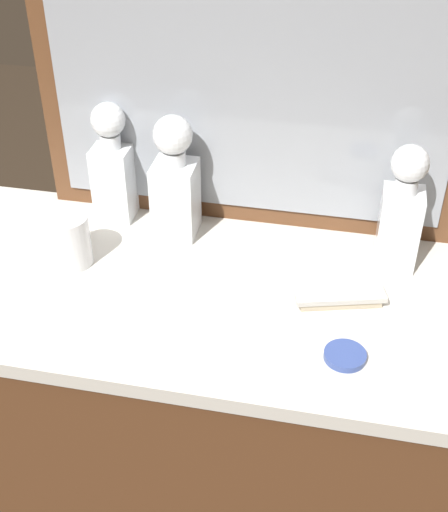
# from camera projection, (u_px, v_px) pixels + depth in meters

# --- Properties ---
(dresser) EXTENTS (1.27, 0.54, 0.84)m
(dresser) POSITION_uv_depth(u_px,v_px,m) (224.00, 433.00, 1.58)
(dresser) COLOR brown
(dresser) RESTS_ON ground_plane
(dresser_mirror) EXTENTS (0.88, 0.03, 0.70)m
(dresser_mirror) POSITION_uv_depth(u_px,v_px,m) (251.00, 66.00, 1.33)
(dresser_mirror) COLOR brown
(dresser_mirror) RESTS_ON dresser
(crystal_decanter_center) EXTENTS (0.09, 0.09, 0.27)m
(crystal_decanter_center) POSITION_uv_depth(u_px,v_px,m) (175.00, 188.00, 1.43)
(crystal_decanter_center) COLOR white
(crystal_decanter_center) RESTS_ON dresser
(crystal_decanter_rear) EXTENTS (0.08, 0.08, 0.26)m
(crystal_decanter_rear) POSITION_uv_depth(u_px,v_px,m) (114.00, 173.00, 1.48)
(crystal_decanter_rear) COLOR white
(crystal_decanter_rear) RESTS_ON dresser
(crystal_decanter_front) EXTENTS (0.08, 0.08, 0.26)m
(crystal_decanter_front) POSITION_uv_depth(u_px,v_px,m) (400.00, 219.00, 1.34)
(crystal_decanter_front) COLOR white
(crystal_decanter_front) RESTS_ON dresser
(crystal_tumbler_right) EXTENTS (0.09, 0.09, 0.11)m
(crystal_tumbler_right) POSITION_uv_depth(u_px,v_px,m) (69.00, 242.00, 1.38)
(crystal_tumbler_right) COLOR white
(crystal_tumbler_right) RESTS_ON dresser
(silver_brush_left) EXTENTS (0.18, 0.10, 0.02)m
(silver_brush_left) POSITION_uv_depth(u_px,v_px,m) (339.00, 296.00, 1.30)
(silver_brush_left) COLOR #B7A88C
(silver_brush_left) RESTS_ON dresser
(porcelain_dish) EXTENTS (0.07, 0.07, 0.01)m
(porcelain_dish) POSITION_uv_depth(u_px,v_px,m) (345.00, 356.00, 1.18)
(porcelain_dish) COLOR #33478C
(porcelain_dish) RESTS_ON dresser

